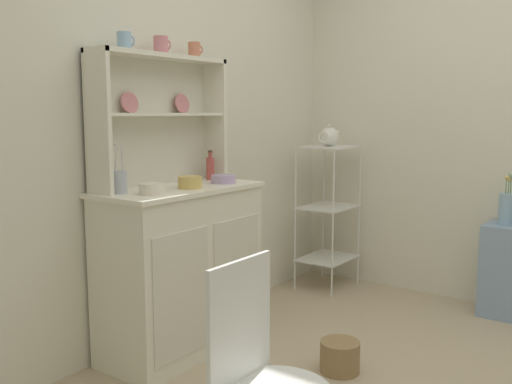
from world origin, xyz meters
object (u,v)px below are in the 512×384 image
object	(u,v)px
cup_sky_0	(124,41)
flower_vase	(507,208)
bakers_rack	(328,203)
wire_chair	(260,368)
utensil_jar	(119,182)
jam_bottle	(210,168)
hutch_shelf_unit	(157,110)
porcelain_teapot	(329,137)
floor_basket	(340,357)
hutch_cabinet	(182,267)
bowl_mixing_large	(151,189)

from	to	relation	value
cup_sky_0	flower_vase	world-z (taller)	cup_sky_0
bakers_rack	wire_chair	xyz separation A→B (m)	(-2.29, -1.04, -0.12)
utensil_jar	bakers_rack	bearing A→B (deg)	-5.27
jam_bottle	flower_vase	bearing A→B (deg)	-47.40
hutch_shelf_unit	porcelain_teapot	size ratio (longest dim) A/B	3.84
hutch_shelf_unit	wire_chair	size ratio (longest dim) A/B	1.03
wire_chair	floor_basket	xyz separation A→B (m)	(1.09, 0.29, -0.44)
floor_basket	jam_bottle	distance (m)	1.29
wire_chair	porcelain_teapot	distance (m)	2.59
hutch_shelf_unit	wire_chair	world-z (taller)	hutch_shelf_unit
hutch_cabinet	hutch_shelf_unit	world-z (taller)	hutch_shelf_unit
hutch_shelf_unit	bowl_mixing_large	world-z (taller)	hutch_shelf_unit
bakers_rack	jam_bottle	size ratio (longest dim) A/B	6.06
flower_vase	utensil_jar	bearing A→B (deg)	145.09
bakers_rack	bowl_mixing_large	size ratio (longest dim) A/B	8.60
hutch_shelf_unit	bakers_rack	xyz separation A→B (m)	(1.47, -0.25, -0.67)
bakers_rack	wire_chair	bearing A→B (deg)	-155.62
hutch_cabinet	hutch_shelf_unit	size ratio (longest dim) A/B	1.08
bakers_rack	flower_vase	distance (m)	1.21
bakers_rack	cup_sky_0	xyz separation A→B (m)	(-1.71, 0.21, 1.01)
jam_bottle	porcelain_teapot	xyz separation A→B (m)	(1.12, -0.18, 0.15)
floor_basket	utensil_jar	xyz separation A→B (m)	(-0.61, 0.91, 0.89)
flower_vase	bakers_rack	bearing A→B (deg)	97.08
hutch_cabinet	jam_bottle	xyz separation A→B (m)	(0.35, 0.09, 0.51)
wire_chair	utensil_jar	size ratio (longest dim) A/B	3.44
cup_sky_0	utensil_jar	world-z (taller)	cup_sky_0
cup_sky_0	jam_bottle	bearing A→B (deg)	-3.47
hutch_cabinet	bakers_rack	xyz separation A→B (m)	(1.47, -0.09, 0.18)
wire_chair	cup_sky_0	size ratio (longest dim) A/B	9.77
jam_bottle	floor_basket	bearing A→B (deg)	-95.09
wire_chair	bowl_mixing_large	xyz separation A→B (m)	(0.55, 1.06, 0.42)
bakers_rack	flower_vase	bearing A→B (deg)	-82.92
flower_vase	floor_basket	bearing A→B (deg)	161.36
wire_chair	flower_vase	xyz separation A→B (m)	(2.44, -0.16, 0.19)
bowl_mixing_large	porcelain_teapot	xyz separation A→B (m)	(1.74, -0.02, 0.20)
bakers_rack	bowl_mixing_large	world-z (taller)	bakers_rack
bakers_rack	bowl_mixing_large	bearing A→B (deg)	179.48
hutch_shelf_unit	jam_bottle	xyz separation A→B (m)	(0.35, -0.08, -0.34)
bowl_mixing_large	flower_vase	size ratio (longest dim) A/B	0.37
cup_sky_0	wire_chair	bearing A→B (deg)	-114.93
floor_basket	jam_bottle	bearing A→B (deg)	84.91
jam_bottle	porcelain_teapot	bearing A→B (deg)	-8.93
porcelain_teapot	jam_bottle	bearing A→B (deg)	171.07
cup_sky_0	bowl_mixing_large	bearing A→B (deg)	-98.41
jam_bottle	flower_vase	xyz separation A→B (m)	(1.27, -1.38, -0.28)
utensil_jar	wire_chair	bearing A→B (deg)	-111.68
cup_sky_0	bowl_mixing_large	xyz separation A→B (m)	(-0.03, -0.20, -0.72)
hutch_cabinet	floor_basket	bearing A→B (deg)	-72.40
hutch_cabinet	hutch_shelf_unit	xyz separation A→B (m)	(0.00, 0.16, 0.85)
bakers_rack	jam_bottle	world-z (taller)	jam_bottle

